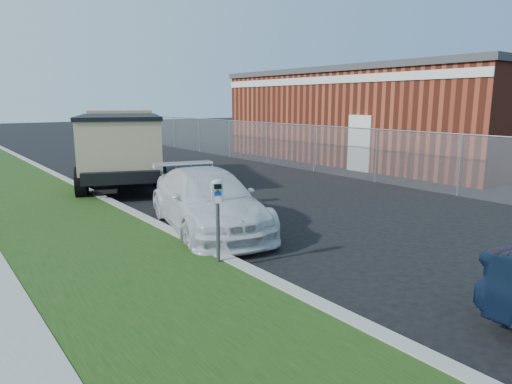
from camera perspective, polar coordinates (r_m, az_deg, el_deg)
ground at (r=9.27m, az=10.75°, el=-6.02°), size 120.00×120.00×0.00m
streetside at (r=8.41m, az=-28.20°, el=-8.52°), size 6.12×50.00×0.15m
chainlink_fence at (r=18.10m, az=7.37°, el=6.54°), size 0.06×30.06×30.00m
brick_building at (r=23.23m, az=16.46°, el=9.33°), size 9.20×14.20×4.17m
parking_meter at (r=7.34m, az=-4.84°, el=-1.33°), size 0.22×0.19×1.38m
white_wagon at (r=9.87m, az=-6.26°, el=-1.02°), size 2.75×4.67×1.27m
dump_truck at (r=15.99m, az=-16.52°, el=5.90°), size 4.32×6.54×2.41m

